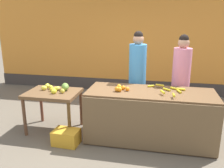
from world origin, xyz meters
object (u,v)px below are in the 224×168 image
object	(u,v)px
vendor_woman_pink_shirt	(181,82)
produce_crate	(66,137)
vendor_woman_blue_shirt	(137,78)
produce_sack	(102,103)

from	to	relation	value
vendor_woman_pink_shirt	produce_crate	bearing A→B (deg)	-150.07
vendor_woman_blue_shirt	vendor_woman_pink_shirt	distance (m)	0.84
produce_crate	vendor_woman_pink_shirt	bearing A→B (deg)	29.93
produce_crate	vendor_woman_blue_shirt	bearing A→B (deg)	46.26
vendor_woman_pink_shirt	produce_sack	bearing A→B (deg)	171.64
vendor_woman_pink_shirt	produce_crate	distance (m)	2.37
vendor_woman_blue_shirt	produce_crate	distance (m)	1.78
vendor_woman_pink_shirt	produce_sack	size ratio (longest dim) A/B	3.19
vendor_woman_blue_shirt	produce_crate	xyz separation A→B (m)	(-1.09, -1.14, -0.82)
vendor_woman_pink_shirt	produce_crate	size ratio (longest dim) A/B	4.18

